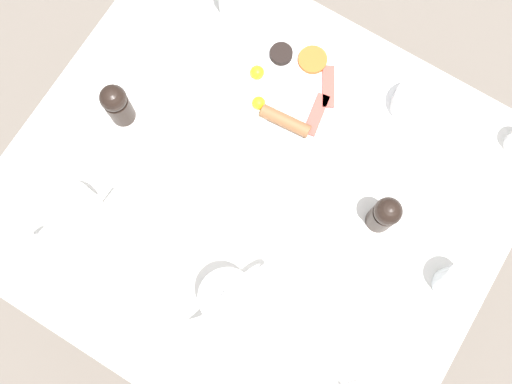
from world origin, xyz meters
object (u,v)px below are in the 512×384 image
object	(u,v)px
spoon_for_tea	(212,180)
teapot_near	(73,212)
fork_by_plate	(362,291)
teacup_with_saucer_left	(415,104)
breakfast_plate	(290,90)
salt_grinder	(384,215)
teapot_far	(229,297)
knife_by_plate	(456,199)
pepper_grinder	(118,103)
water_glass_tall	(457,283)

from	to	relation	value
spoon_for_tea	teapot_near	bearing A→B (deg)	137.71
teapot_near	fork_by_plate	bearing A→B (deg)	-45.01
teacup_with_saucer_left	teapot_near	bearing A→B (deg)	140.32
breakfast_plate	salt_grinder	xyz separation A→B (m)	(-0.14, -0.29, 0.05)
teacup_with_saucer_left	fork_by_plate	bearing A→B (deg)	-165.94
breakfast_plate	teacup_with_saucer_left	distance (m)	0.26
fork_by_plate	spoon_for_tea	world-z (taller)	same
breakfast_plate	teapot_far	bearing A→B (deg)	-164.18
teacup_with_saucer_left	spoon_for_tea	xyz separation A→B (m)	(-0.35, 0.27, -0.03)
salt_grinder	knife_by_plate	bearing A→B (deg)	-43.20
teapot_near	knife_by_plate	bearing A→B (deg)	-27.41
fork_by_plate	teapot_near	bearing A→B (deg)	106.66
fork_by_plate	pepper_grinder	bearing A→B (deg)	84.13
water_glass_tall	fork_by_plate	xyz separation A→B (m)	(-0.10, 0.14, -0.05)
teapot_far	spoon_for_tea	distance (m)	0.25
salt_grinder	spoon_for_tea	distance (m)	0.35
spoon_for_tea	pepper_grinder	bearing A→B (deg)	83.50
salt_grinder	teacup_with_saucer_left	bearing A→B (deg)	12.71
salt_grinder	teapot_near	bearing A→B (deg)	120.81
knife_by_plate	spoon_for_tea	size ratio (longest dim) A/B	1.42
teapot_far	breakfast_plate	bearing A→B (deg)	-145.43
pepper_grinder	teapot_far	bearing A→B (deg)	-118.07
teapot_far	water_glass_tall	world-z (taller)	teapot_far
teapot_near	spoon_for_tea	world-z (taller)	teapot_near
water_glass_tall	spoon_for_tea	distance (m)	0.51
water_glass_tall	teapot_near	bearing A→B (deg)	111.02
breakfast_plate	knife_by_plate	bearing A→B (deg)	-93.44
water_glass_tall	fork_by_plate	world-z (taller)	water_glass_tall
fork_by_plate	knife_by_plate	bearing A→B (deg)	-15.43
breakfast_plate	teapot_near	bearing A→B (deg)	154.03
teapot_near	teapot_far	xyz separation A→B (m)	(0.02, -0.34, 0.00)
salt_grinder	fork_by_plate	distance (m)	0.16
fork_by_plate	knife_by_plate	size ratio (longest dim) A/B	0.73
teapot_near	water_glass_tall	bearing A→B (deg)	-40.65
pepper_grinder	fork_by_plate	size ratio (longest dim) A/B	0.85
teacup_with_saucer_left	pepper_grinder	world-z (taller)	pepper_grinder
teapot_near	teacup_with_saucer_left	distance (m)	0.71
teapot_far	knife_by_plate	world-z (taller)	teapot_far
spoon_for_tea	teacup_with_saucer_left	bearing A→B (deg)	-38.09
teapot_far	salt_grinder	world-z (taller)	teapot_far
water_glass_tall	pepper_grinder	size ratio (longest dim) A/B	0.78
teacup_with_saucer_left	spoon_for_tea	distance (m)	0.44
teacup_with_saucer_left	knife_by_plate	bearing A→B (deg)	-126.57
teapot_near	spoon_for_tea	size ratio (longest dim) A/B	1.29
breakfast_plate	water_glass_tall	world-z (taller)	water_glass_tall
teapot_far	teapot_near	bearing A→B (deg)	-68.02
spoon_for_tea	water_glass_tall	bearing A→B (deg)	-82.72
teapot_far	spoon_for_tea	world-z (taller)	teapot_far
teacup_with_saucer_left	salt_grinder	bearing A→B (deg)	-167.29
water_glass_tall	fork_by_plate	bearing A→B (deg)	125.78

